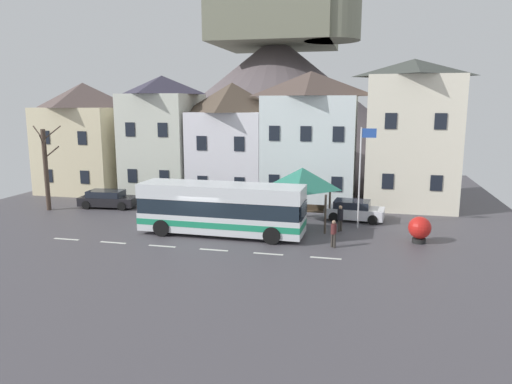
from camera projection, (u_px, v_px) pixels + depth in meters
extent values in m
cube|color=#4B474D|center=(201.00, 238.00, 28.01)|extent=(40.00, 60.00, 0.06)
cube|color=silver|center=(66.00, 239.00, 27.63)|extent=(1.60, 0.20, 0.01)
cube|color=silver|center=(113.00, 242.00, 26.95)|extent=(1.60, 0.20, 0.01)
cube|color=silver|center=(162.00, 246.00, 26.27)|extent=(1.60, 0.20, 0.01)
cube|color=silver|center=(214.00, 250.00, 25.59)|extent=(1.60, 0.20, 0.01)
cube|color=silver|center=(268.00, 254.00, 24.91)|extent=(1.60, 0.20, 0.01)
cube|color=silver|center=(326.00, 258.00, 24.24)|extent=(1.60, 0.20, 0.01)
cube|color=beige|center=(87.00, 150.00, 42.37)|extent=(6.89, 6.34, 7.44)
pyramid|color=brown|center=(83.00, 95.00, 41.50)|extent=(6.89, 6.34, 2.13)
cube|color=black|center=(48.00, 176.00, 40.06)|extent=(0.80, 0.06, 1.10)
cube|color=black|center=(85.00, 177.00, 39.28)|extent=(0.80, 0.06, 1.10)
cube|color=black|center=(45.00, 137.00, 39.47)|extent=(0.80, 0.06, 1.10)
cube|color=black|center=(82.00, 138.00, 38.69)|extent=(0.80, 0.06, 1.10)
cube|color=beige|center=(164.00, 145.00, 40.64)|extent=(5.53, 6.44, 8.54)
pyramid|color=#363244|center=(162.00, 85.00, 39.72)|extent=(5.53, 6.44, 1.53)
cube|color=black|center=(132.00, 176.00, 38.25)|extent=(0.80, 0.06, 1.10)
cube|color=black|center=(164.00, 177.00, 37.63)|extent=(0.80, 0.06, 1.10)
cube|color=black|center=(130.00, 129.00, 37.57)|extent=(0.80, 0.06, 1.10)
cube|color=black|center=(162.00, 130.00, 36.95)|extent=(0.80, 0.06, 1.10)
cube|color=white|center=(233.00, 155.00, 39.51)|extent=(5.97, 6.66, 7.10)
pyramid|color=brown|center=(232.00, 97.00, 38.65)|extent=(5.97, 6.66, 2.35)
cube|color=black|center=(202.00, 183.00, 36.97)|extent=(0.80, 0.06, 1.10)
cube|color=black|center=(239.00, 184.00, 36.29)|extent=(0.80, 0.06, 1.10)
cube|color=black|center=(202.00, 143.00, 36.41)|extent=(0.80, 0.06, 1.10)
cube|color=black|center=(239.00, 144.00, 35.73)|extent=(0.80, 0.06, 1.10)
cube|color=silver|center=(310.00, 150.00, 37.20)|extent=(6.99, 5.14, 8.34)
pyramid|color=#50413B|center=(311.00, 84.00, 36.27)|extent=(6.99, 5.14, 1.87)
cube|color=black|center=(274.00, 182.00, 35.63)|extent=(0.80, 0.06, 1.10)
cube|color=black|center=(305.00, 183.00, 35.11)|extent=(0.80, 0.06, 1.10)
cube|color=black|center=(337.00, 184.00, 34.58)|extent=(0.80, 0.06, 1.10)
cube|color=black|center=(274.00, 133.00, 34.97)|extent=(0.80, 0.06, 1.10)
cube|color=black|center=(306.00, 134.00, 34.44)|extent=(0.80, 0.06, 1.10)
cube|color=black|center=(338.00, 134.00, 33.92)|extent=(0.80, 0.06, 1.10)
cube|color=silver|center=(410.00, 142.00, 36.07)|extent=(6.52, 6.61, 9.77)
pyramid|color=#3E433D|center=(414.00, 67.00, 35.06)|extent=(6.52, 6.61, 1.25)
cube|color=black|center=(388.00, 181.00, 33.71)|extent=(0.80, 0.06, 1.10)
cube|color=black|center=(436.00, 183.00, 32.97)|extent=(0.80, 0.06, 1.10)
cube|color=black|center=(391.00, 121.00, 32.93)|extent=(0.80, 0.06, 1.10)
cube|color=black|center=(441.00, 121.00, 32.20)|extent=(0.80, 0.06, 1.10)
cone|color=#5F5457|center=(276.00, 104.00, 55.41)|extent=(39.20, 39.20, 15.44)
cube|color=slate|center=(276.00, 10.00, 53.50)|extent=(13.16, 13.16, 7.90)
cube|color=silver|center=(222.00, 222.00, 28.46)|extent=(9.90, 2.69, 1.07)
cube|color=#1E8C60|center=(222.00, 221.00, 28.45)|extent=(9.92, 2.71, 0.36)
cube|color=#19232D|center=(221.00, 206.00, 28.28)|extent=(9.80, 2.65, 0.90)
cube|color=silver|center=(221.00, 191.00, 28.12)|extent=(9.90, 2.69, 0.85)
cube|color=#19232D|center=(304.00, 210.00, 27.07)|extent=(0.10, 2.12, 0.87)
cylinder|color=black|center=(280.00, 225.00, 28.85)|extent=(1.00, 0.30, 1.00)
cylinder|color=black|center=(272.00, 236.00, 26.54)|extent=(1.00, 0.30, 1.00)
cylinder|color=black|center=(178.00, 219.00, 30.48)|extent=(1.00, 0.30, 1.00)
cylinder|color=black|center=(162.00, 228.00, 28.17)|extent=(1.00, 0.30, 1.00)
cylinder|color=#473D33|center=(281.00, 201.00, 32.50)|extent=(0.14, 0.14, 2.40)
cylinder|color=#473D33|center=(330.00, 203.00, 31.75)|extent=(0.14, 0.14, 2.40)
cylinder|color=#473D33|center=(272.00, 212.00, 29.34)|extent=(0.14, 0.14, 2.40)
cylinder|color=#473D33|center=(325.00, 214.00, 28.60)|extent=(0.14, 0.14, 2.40)
pyramid|color=#2A7964|center=(302.00, 178.00, 30.20)|extent=(3.60, 3.60, 1.37)
cube|color=white|center=(355.00, 213.00, 32.11)|extent=(4.01, 2.23, 0.67)
cube|color=#1E232D|center=(352.00, 204.00, 32.06)|extent=(2.46, 1.87, 0.48)
cylinder|color=black|center=(375.00, 214.00, 32.60)|extent=(0.66, 0.26, 0.64)
cylinder|color=black|center=(373.00, 220.00, 30.90)|extent=(0.66, 0.26, 0.64)
cylinder|color=black|center=(338.00, 211.00, 33.39)|extent=(0.66, 0.26, 0.64)
cylinder|color=black|center=(334.00, 217.00, 31.69)|extent=(0.66, 0.26, 0.64)
cube|color=black|center=(109.00, 201.00, 36.03)|extent=(4.40, 2.18, 0.65)
cube|color=#1E232D|center=(106.00, 194.00, 35.96)|extent=(2.68, 1.81, 0.47)
cylinder|color=black|center=(131.00, 201.00, 36.71)|extent=(0.66, 0.26, 0.64)
cylinder|color=black|center=(122.00, 206.00, 35.02)|extent=(0.66, 0.26, 0.64)
cylinder|color=black|center=(97.00, 200.00, 37.11)|extent=(0.66, 0.26, 0.64)
cylinder|color=black|center=(86.00, 205.00, 35.42)|extent=(0.66, 0.26, 0.64)
cube|color=#315536|center=(181.00, 202.00, 35.58)|extent=(4.10, 2.28, 0.65)
cube|color=#1E232D|center=(178.00, 195.00, 35.49)|extent=(2.53, 1.85, 0.47)
cylinder|color=black|center=(200.00, 203.00, 36.31)|extent=(0.66, 0.29, 0.64)
cylinder|color=black|center=(195.00, 207.00, 34.70)|extent=(0.66, 0.29, 0.64)
cylinder|color=black|center=(167.00, 202.00, 36.53)|extent=(0.66, 0.29, 0.64)
cylinder|color=black|center=(161.00, 206.00, 34.91)|extent=(0.66, 0.29, 0.64)
cylinder|color=black|center=(302.00, 224.00, 29.38)|extent=(0.15, 0.15, 0.82)
cylinder|color=black|center=(303.00, 224.00, 29.56)|extent=(0.15, 0.15, 0.82)
cylinder|color=#2D382D|center=(303.00, 214.00, 29.35)|extent=(0.31, 0.31, 0.58)
sphere|color=tan|center=(303.00, 207.00, 29.28)|extent=(0.22, 0.22, 0.22)
cylinder|color=#38332D|center=(341.00, 225.00, 29.29)|extent=(0.13, 0.13, 0.78)
cylinder|color=#38332D|center=(339.00, 226.00, 29.14)|extent=(0.13, 0.13, 0.78)
cylinder|color=black|center=(340.00, 215.00, 29.09)|extent=(0.36, 0.36, 0.68)
sphere|color=tan|center=(341.00, 207.00, 29.01)|extent=(0.22, 0.22, 0.22)
cylinder|color=#38332D|center=(335.00, 241.00, 25.87)|extent=(0.14, 0.14, 0.82)
cylinder|color=#38332D|center=(332.00, 240.00, 26.03)|extent=(0.14, 0.14, 0.82)
cylinder|color=#512323|center=(334.00, 229.00, 25.83)|extent=(0.31, 0.31, 0.56)
sphere|color=#9E7A60|center=(334.00, 222.00, 25.76)|extent=(0.21, 0.21, 0.21)
cube|color=#473828|center=(313.00, 211.00, 32.78)|extent=(1.77, 0.45, 0.08)
cube|color=#473828|center=(313.00, 207.00, 32.96)|extent=(1.77, 0.06, 0.40)
cube|color=#2D2D33|center=(301.00, 214.00, 33.01)|extent=(0.08, 0.36, 0.45)
cube|color=#2D2D33|center=(325.00, 215.00, 32.64)|extent=(0.08, 0.36, 0.45)
cylinder|color=silver|center=(360.00, 179.00, 29.52)|extent=(0.10, 0.10, 6.35)
cube|color=#264CA5|center=(369.00, 133.00, 28.90)|extent=(0.90, 0.03, 0.56)
cylinder|color=black|center=(419.00, 241.00, 26.89)|extent=(0.76, 0.76, 0.25)
sphere|color=red|center=(420.00, 228.00, 26.76)|extent=(1.26, 1.26, 1.26)
cylinder|color=#47382D|center=(46.00, 170.00, 34.70)|extent=(0.33, 0.33, 5.96)
cylinder|color=#47382D|center=(44.00, 146.00, 34.72)|extent=(0.51, 0.71, 1.31)
cylinder|color=#47382D|center=(44.00, 147.00, 34.10)|extent=(0.51, 0.59, 1.01)
cylinder|color=#47382D|center=(38.00, 133.00, 34.49)|extent=(1.12, 0.45, 1.06)
cylinder|color=#47382D|center=(45.00, 148.00, 33.90)|extent=(0.86, 0.95, 1.14)
cylinder|color=#47382D|center=(52.00, 152.00, 34.32)|extent=(1.27, 0.10, 0.93)
cylinder|color=#47382D|center=(52.00, 133.00, 34.42)|extent=(1.09, 0.79, 1.03)
cylinder|color=#47382D|center=(42.00, 141.00, 33.81)|extent=(0.50, 1.02, 1.00)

